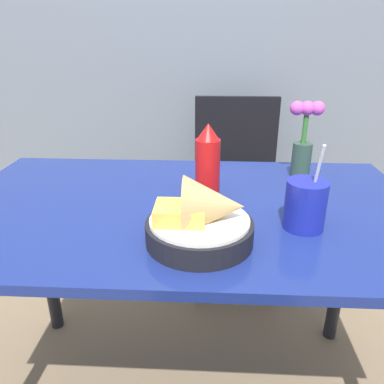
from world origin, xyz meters
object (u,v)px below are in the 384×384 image
at_px(chair_far_window, 235,174).
at_px(food_basket, 203,220).
at_px(ketchup_bottle, 208,163).
at_px(drink_cup, 305,206).
at_px(flower_vase, 303,141).

xyz_separation_m(chair_far_window, food_basket, (-0.13, -0.99, 0.26)).
relative_size(ketchup_bottle, drink_cup, 0.99).
bearing_deg(flower_vase, chair_far_window, 106.48).
distance_m(food_basket, drink_cup, 0.25).
bearing_deg(flower_vase, drink_cup, -100.58).
bearing_deg(food_basket, ketchup_bottle, 88.88).
height_order(chair_far_window, ketchup_bottle, ketchup_bottle).
bearing_deg(flower_vase, ketchup_bottle, -147.89).
xyz_separation_m(food_basket, drink_cup, (0.23, 0.08, 0.00)).
relative_size(chair_far_window, drink_cup, 4.20).
xyz_separation_m(food_basket, flower_vase, (0.30, 0.43, 0.06)).
xyz_separation_m(chair_far_window, ketchup_bottle, (-0.13, -0.74, 0.30)).
bearing_deg(ketchup_bottle, chair_far_window, 80.20).
bearing_deg(ketchup_bottle, flower_vase, 32.11).
bearing_deg(drink_cup, food_basket, -161.01).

